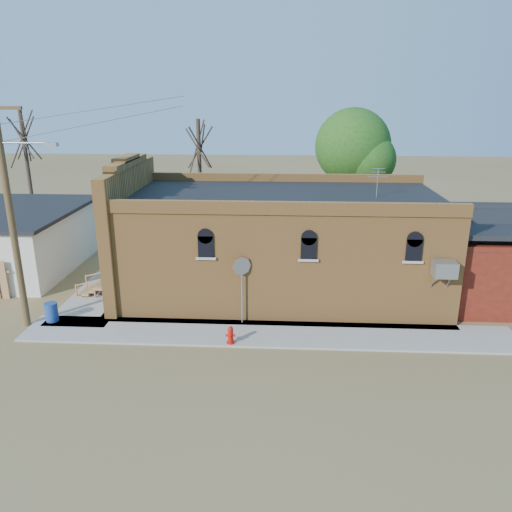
# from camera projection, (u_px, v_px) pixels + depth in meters

# --- Properties ---
(ground) EXTENTS (120.00, 120.00, 0.00)m
(ground) POSITION_uv_depth(u_px,v_px,m) (227.00, 345.00, 18.49)
(ground) COLOR brown
(ground) RESTS_ON ground
(sidewalk_south) EXTENTS (19.00, 2.20, 0.08)m
(sidewalk_south) POSITION_uv_depth(u_px,v_px,m) (268.00, 334.00, 19.26)
(sidewalk_south) COLOR #9E9991
(sidewalk_south) RESTS_ON ground
(sidewalk_west) EXTENTS (2.60, 10.00, 0.08)m
(sidewalk_west) POSITION_uv_depth(u_px,v_px,m) (113.00, 282.00, 24.51)
(sidewalk_west) COLOR #9E9991
(sidewalk_west) RESTS_ON ground
(brick_bar) EXTENTS (16.40, 7.97, 6.30)m
(brick_bar) POSITION_uv_depth(u_px,v_px,m) (275.00, 243.00, 22.90)
(brick_bar) COLOR #BB7A39
(brick_bar) RESTS_ON ground
(red_shed) EXTENTS (5.40, 6.40, 4.30)m
(red_shed) POSITION_uv_depth(u_px,v_px,m) (494.00, 248.00, 22.40)
(red_shed) COLOR #56190E
(red_shed) RESTS_ON ground
(utility_pole) EXTENTS (3.12, 0.26, 9.00)m
(utility_pole) POSITION_uv_depth(u_px,v_px,m) (11.00, 209.00, 18.58)
(utility_pole) COLOR #513A20
(utility_pole) RESTS_ON ground
(tree_bare_near) EXTENTS (2.80, 2.80, 7.65)m
(tree_bare_near) POSITION_uv_depth(u_px,v_px,m) (199.00, 146.00, 29.14)
(tree_bare_near) COLOR #483929
(tree_bare_near) RESTS_ON ground
(tree_bare_far) EXTENTS (2.80, 2.80, 8.16)m
(tree_bare_far) POSITION_uv_depth(u_px,v_px,m) (23.00, 137.00, 30.55)
(tree_bare_far) COLOR #483929
(tree_bare_far) RESTS_ON ground
(tree_leafy) EXTENTS (4.40, 4.40, 8.15)m
(tree_leafy) POSITION_uv_depth(u_px,v_px,m) (353.00, 146.00, 29.15)
(tree_leafy) COLOR #483929
(tree_leafy) RESTS_ON ground
(fire_hydrant) EXTENTS (0.38, 0.35, 0.68)m
(fire_hydrant) POSITION_uv_depth(u_px,v_px,m) (230.00, 335.00, 18.36)
(fire_hydrant) COLOR red
(fire_hydrant) RESTS_ON sidewalk_south
(stop_sign) EXTENTS (0.69, 0.41, 2.78)m
(stop_sign) POSITION_uv_depth(u_px,v_px,m) (242.00, 272.00, 19.49)
(stop_sign) COLOR #96979C
(stop_sign) RESTS_ON sidewalk_south
(trash_barrel) EXTENTS (0.64, 0.64, 0.77)m
(trash_barrel) POSITION_uv_depth(u_px,v_px,m) (52.00, 312.00, 20.16)
(trash_barrel) COLOR navy
(trash_barrel) RESTS_ON sidewalk_west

